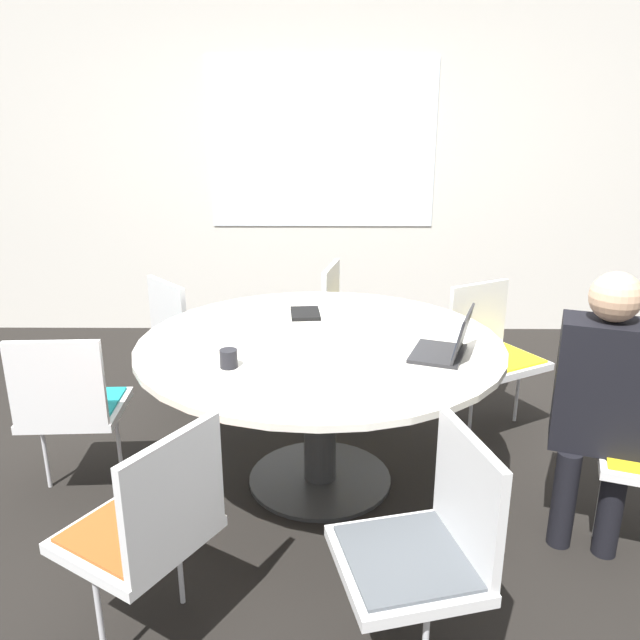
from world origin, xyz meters
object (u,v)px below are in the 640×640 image
laptop (448,345)px  coffee_cup (229,359)px  chair_1 (491,346)px  person_0 (602,392)px  chair_4 (70,401)px  chair_5 (149,522)px  chair_6 (427,540)px  chair_2 (350,318)px  spiral_notebook (305,313)px  chair_3 (188,333)px

laptop → coffee_cup: (-0.94, -0.13, -0.02)m
chair_1 → person_0: person_0 is taller
chair_4 → chair_5: same height
chair_1 → chair_6: size_ratio=1.00×
chair_4 → chair_6: (1.51, -0.99, 0.00)m
chair_5 → chair_6: 0.90m
chair_6 → laptop: 0.99m
coffee_cup → chair_2: bearing=69.2°
chair_2 → chair_5: bearing=-6.1°
chair_5 → spiral_notebook: bearing=13.1°
laptop → coffee_cup: bearing=-62.0°
chair_1 → laptop: (-0.42, -0.84, 0.31)m
chair_1 → coffee_cup: size_ratio=10.74×
chair_3 → chair_2: bearing=66.7°
chair_2 → chair_3: bearing=-60.0°
chair_2 → chair_5: same height
chair_2 → spiral_notebook: (-0.27, -0.77, 0.27)m
chair_2 → chair_6: same height
chair_4 → spiral_notebook: (1.08, 0.52, 0.27)m
person_0 → laptop: size_ratio=3.38×
chair_1 → chair_2: same height
chair_3 → coffee_cup: size_ratio=10.74×
chair_2 → laptop: 1.45m
chair_1 → chair_2: 0.96m
chair_3 → laptop: (1.38, -1.05, 0.31)m
chair_1 → chair_3: 1.82m
chair_2 → person_0: size_ratio=0.71×
chair_2 → laptop: size_ratio=2.39×
chair_1 → chair_2: (-0.80, 0.53, 0.00)m
coffee_cup → chair_4: bearing=165.2°
chair_6 → chair_4: bearing=43.0°
chair_1 → chair_3: same height
spiral_notebook → coffee_cup: 0.79m
spiral_notebook → laptop: bearing=-42.6°
chair_3 → chair_6: bearing=-10.2°
chair_2 → coffee_cup: bearing=-8.3°
chair_1 → chair_4: same height
spiral_notebook → chair_5: bearing=-108.3°
chair_6 → person_0: 1.08m
person_0 → spiral_notebook: 1.48m
chair_2 → chair_5: size_ratio=1.00×
chair_1 → chair_6: 1.87m
chair_5 → laptop: bearing=-22.0°
laptop → chair_6: bearing=6.6°
chair_1 → chair_5: 2.27m
person_0 → laptop: 0.64m
laptop → chair_2: bearing=-144.5°
chair_4 → laptop: size_ratio=2.39×
chair_2 → chair_5: 2.31m
chair_6 → coffee_cup: chair_6 is taller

